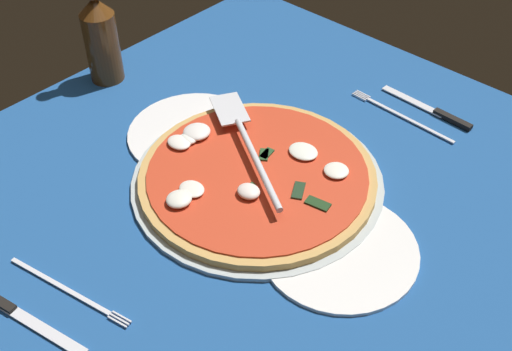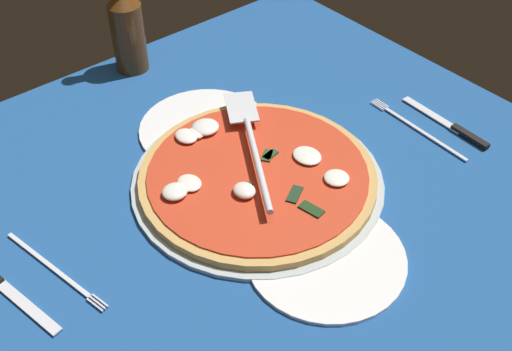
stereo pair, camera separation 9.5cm
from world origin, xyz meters
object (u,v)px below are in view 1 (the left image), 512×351
(dinner_plate_left, at_px, (194,134))
(place_setting_far, at_px, (418,115))
(pizza, at_px, (254,176))
(dinner_plate_right, at_px, (339,250))
(place_setting_near, at_px, (42,304))
(pizza_server, at_px, (245,142))
(beer_bottle, at_px, (100,36))

(dinner_plate_left, distance_m, place_setting_far, 0.39)
(dinner_plate_left, bearing_deg, pizza, -7.79)
(dinner_plate_right, xyz_separation_m, pizza, (-0.18, 0.02, 0.01))
(pizza, distance_m, place_setting_near, 0.35)
(dinner_plate_right, distance_m, pizza, 0.18)
(pizza, bearing_deg, dinner_plate_right, -7.05)
(dinner_plate_right, distance_m, place_setting_near, 0.39)
(dinner_plate_right, relative_size, pizza_server, 0.81)
(place_setting_near, bearing_deg, dinner_plate_left, 94.84)
(place_setting_near, bearing_deg, place_setting_far, 66.66)
(pizza, height_order, place_setting_far, pizza)
(pizza_server, xyz_separation_m, place_setting_near, (-0.00, -0.37, -0.04))
(dinner_plate_left, xyz_separation_m, beer_bottle, (-0.24, 0.01, 0.09))
(pizza, distance_m, place_setting_far, 0.33)
(place_setting_far, bearing_deg, dinner_plate_right, 105.87)
(beer_bottle, bearing_deg, place_setting_far, 30.58)
(dinner_plate_left, distance_m, beer_bottle, 0.26)
(place_setting_far, distance_m, beer_bottle, 0.57)
(dinner_plate_left, xyz_separation_m, dinner_plate_right, (0.33, -0.04, 0.00))
(dinner_plate_left, relative_size, pizza, 0.61)
(pizza, bearing_deg, place_setting_near, -98.06)
(pizza_server, height_order, beer_bottle, beer_bottle)
(pizza_server, bearing_deg, dinner_plate_left, 34.12)
(dinner_plate_right, xyz_separation_m, place_setting_near, (-0.23, -0.32, -0.00))
(dinner_plate_right, height_order, place_setting_near, place_setting_near)
(pizza_server, distance_m, place_setting_near, 0.38)
(dinner_plate_right, bearing_deg, pizza, 172.95)
(pizza_server, xyz_separation_m, place_setting_far, (0.14, 0.29, -0.04))
(dinner_plate_left, xyz_separation_m, place_setting_far, (0.25, 0.30, -0.00))
(pizza, height_order, beer_bottle, beer_bottle)
(place_setting_far, bearing_deg, pizza_server, 66.77)
(dinner_plate_left, height_order, place_setting_far, place_setting_far)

